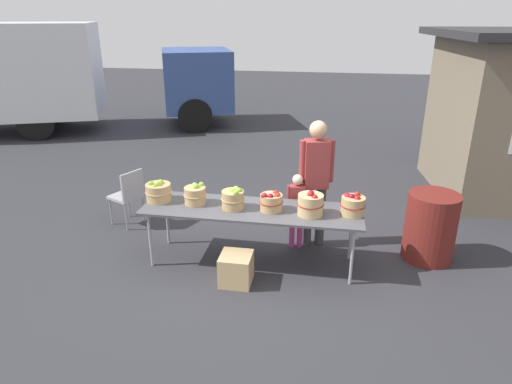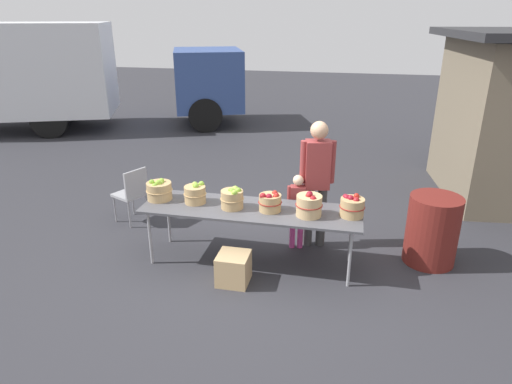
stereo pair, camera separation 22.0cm
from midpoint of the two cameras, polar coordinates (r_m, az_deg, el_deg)
name	(u,v)px [view 2 (the right image)]	position (r m, az deg, el deg)	size (l,w,h in m)	color
ground_plane	(251,262)	(5.87, 0.46, -8.80)	(40.00, 40.00, 0.00)	#2D2D33
market_table	(251,211)	(5.54, 0.48, -2.44)	(2.70, 0.76, 0.75)	#4C4C51
apple_basket_green_0	(159,190)	(5.86, -11.10, 0.23)	(0.34, 0.34, 0.28)	tan
apple_basket_green_1	(195,194)	(5.69, -6.60, -0.22)	(0.29, 0.29, 0.27)	tan
apple_basket_green_2	(232,198)	(5.50, -1.87, -0.81)	(0.29, 0.29, 0.27)	tan
apple_basket_red_0	(270,202)	(5.43, 2.97, -1.27)	(0.29, 0.29, 0.25)	tan
apple_basket_red_1	(309,205)	(5.33, 7.90, -1.66)	(0.32, 0.32, 0.31)	tan
apple_basket_red_2	(352,206)	(5.42, 13.20, -1.79)	(0.30, 0.30, 0.27)	tan
vendor_adult	(317,175)	(5.94, 8.77, 2.13)	(0.45, 0.29, 1.73)	#3F3F3F
child_customer	(297,206)	(5.97, 6.30, -1.77)	(0.27, 0.17, 1.05)	#CC3F8C
box_truck	(72,73)	(13.27, -21.79, 13.81)	(7.96, 4.76, 2.75)	silver
folding_chair	(132,191)	(6.93, -14.52, 0.10)	(0.53, 0.53, 0.86)	#99999E
trash_barrel	(432,230)	(6.14, 22.36, -4.47)	(0.64, 0.64, 0.89)	maroon
produce_crate	(233,268)	(5.38, -1.68, -9.65)	(0.37, 0.37, 0.37)	tan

